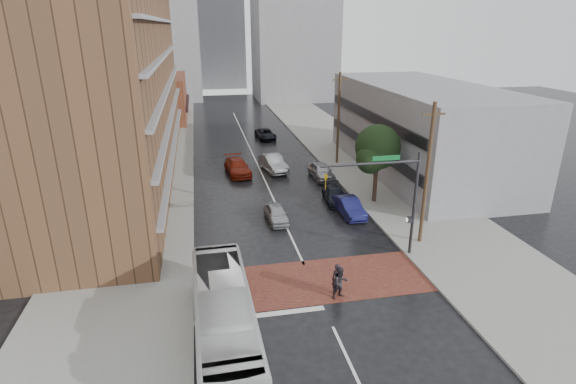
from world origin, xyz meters
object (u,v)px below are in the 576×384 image
car_travel_b (273,163)px  suv_travel (265,134)px  pedestrian_a (337,279)px  car_travel_a (276,214)px  car_parked_mid (335,195)px  pedestrian_b (341,283)px  car_travel_c (238,167)px  transit_bus (224,321)px  car_parked_far (321,171)px  car_parked_near (349,207)px

car_travel_b → suv_travel: bearing=75.0°
pedestrian_a → car_travel_a: pedestrian_a is taller
car_parked_mid → pedestrian_a: bearing=-101.4°
car_travel_a → pedestrian_b: bearing=-83.8°
suv_travel → car_travel_a: bearing=-102.8°
pedestrian_b → car_travel_c: (-3.63, 23.88, -0.18)m
transit_bus → car_travel_b: bearing=74.8°
car_travel_c → car_parked_mid: (7.66, -9.50, -0.15)m
suv_travel → car_parked_far: bearing=-86.6°
transit_bus → suv_travel: bearing=77.8°
pedestrian_a → car_travel_a: 10.85m
car_travel_a → car_parked_far: bearing=54.1°
pedestrian_a → suv_travel: bearing=94.5°
car_parked_near → car_parked_far: (0.24, 9.51, 0.08)m
car_travel_b → suv_travel: (1.34, 14.53, -0.19)m
suv_travel → pedestrian_b: bearing=-98.3°
car_parked_near → car_travel_c: bearing=119.1°
car_parked_far → car_parked_mid: bearing=-97.4°
car_travel_b → car_parked_far: (4.32, -3.48, -0.06)m
car_parked_near → car_parked_far: 9.52m
pedestrian_a → pedestrian_b: size_ratio=0.96×
car_parked_mid → car_parked_far: car_parked_far is taller
car_travel_b → suv_travel: car_travel_b is taller
pedestrian_b → car_travel_c: 24.15m
car_travel_a → car_travel_b: 13.19m
transit_bus → car_travel_a: (4.93, 14.24, -0.92)m
car_travel_b → suv_travel: 14.59m
pedestrian_a → car_travel_b: size_ratio=0.36×
transit_bus → pedestrian_a: 7.53m
suv_travel → transit_bus: bearing=-107.1°
transit_bus → car_parked_far: bearing=63.7°
pedestrian_b → suv_travel: (1.54, 38.76, -0.30)m
car_travel_c → car_parked_far: bearing=-27.2°
transit_bus → car_parked_mid: transit_bus is taller
transit_bus → car_travel_b: 28.15m
transit_bus → pedestrian_a: transit_bus is taller
car_travel_c → pedestrian_a: bearing=-87.5°
car_travel_a → pedestrian_a: bearing=-83.7°
car_travel_a → transit_bus: bearing=-111.8°
car_travel_a → suv_travel: 27.77m
car_parked_mid → car_travel_b: bearing=116.2°
car_parked_far → pedestrian_a: bearing=-105.7°
pedestrian_b → car_travel_c: size_ratio=0.36×
suv_travel → car_travel_c: bearing=-115.2°
suv_travel → car_parked_near: car_parked_near is taller
car_travel_c → suv_travel: car_travel_c is taller
car_travel_a → car_parked_far: size_ratio=0.82×
suv_travel → car_parked_far: (2.98, -18.01, 0.13)m
suv_travel → car_parked_near: bearing=-90.3°
car_parked_mid → car_parked_far: bearing=90.5°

